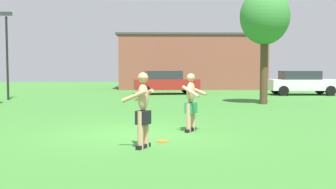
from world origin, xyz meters
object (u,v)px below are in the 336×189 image
Objects in this scene: frisbee at (163,141)px; lamp_post at (7,45)px; car_red_near_post at (166,82)px; car_white_mid_lot at (302,82)px; player_in_green at (191,101)px; player_with_cap at (143,107)px; tree_left_field at (265,18)px.

lamp_post is at bearing 122.37° from frisbee.
car_red_near_post is 8.99m from car_white_mid_lot.
car_white_mid_lot is at bearing 60.22° from player_in_green.
player_with_cap is 16.15m from lamp_post.
car_white_mid_lot is 0.76× the size of tree_left_field.
tree_left_field is at bearing 62.59° from player_with_cap.
frisbee is at bearing -57.63° from lamp_post.
tree_left_field is at bearing -12.47° from lamp_post.
tree_left_field reaches higher than lamp_post.
lamp_post is (-9.18, 11.59, 2.18)m from player_in_green.
player_with_cap is 2.69m from player_in_green.
player_with_cap is at bearing -60.52° from lamp_post.
frisbee is 19.25m from car_white_mid_lot.
lamp_post is (-8.34, 13.16, 3.03)m from frisbee.
frisbee is 17.81m from car_red_near_post.
lamp_post is 0.86× the size of tree_left_field.
player_with_cap is at bearing -118.86° from player_in_green.
frisbee is 15.88m from lamp_post.
car_white_mid_lot is at bearing 56.82° from tree_left_field.
car_red_near_post is 1.03× the size of car_white_mid_lot.
car_white_mid_lot is at bearing -6.77° from car_red_near_post.
car_white_mid_lot is (9.96, 17.50, -0.12)m from player_with_cap.
frisbee is at bearing -119.60° from car_white_mid_lot.
car_red_near_post is at bearing 173.23° from car_white_mid_lot.
lamp_post reaches higher than player_in_green.
player_with_cap is 20.13m from car_white_mid_lot.
lamp_post is at bearing -152.61° from car_red_near_post.
player_in_green is 1.98m from frisbee.
player_with_cap is 0.40× the size of car_white_mid_lot.
car_white_mid_lot is 8.54m from tree_left_field.
player_in_green is 0.29× the size of tree_left_field.
car_white_mid_lot is 18.33m from lamp_post.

